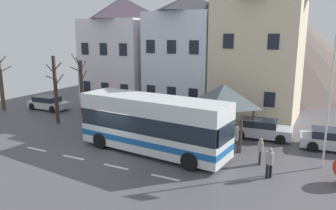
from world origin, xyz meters
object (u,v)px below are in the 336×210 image
bus_shelter (224,95)px  parked_car_02 (261,129)px  townhouse_02 (259,50)px  parked_car_00 (48,103)px  townhouse_01 (188,54)px  public_bench (227,126)px  hilltop_castle (242,25)px  pedestrian_02 (260,149)px  townhouse_00 (124,52)px  bare_tree_01 (56,89)px  pedestrian_01 (237,137)px  bare_tree_00 (1,81)px  pedestrian_00 (270,161)px  parked_car_01 (113,111)px  flagpole (332,93)px  bare_tree_02 (81,85)px  transit_bus (153,125)px

bus_shelter → parked_car_02: 3.75m
townhouse_02 → parked_car_00: bearing=-162.3°
townhouse_01 → bus_shelter: bearing=-52.3°
public_bench → bus_shelter: bearing=-81.9°
hilltop_castle → parked_car_00: size_ratio=9.44×
townhouse_02 → public_bench: 7.48m
townhouse_01 → pedestrian_02: townhouse_01 is taller
townhouse_00 → bare_tree_01: townhouse_00 is taller
pedestrian_01 → bare_tree_00: (-22.57, 1.16, 1.76)m
parked_car_02 → pedestrian_00: pedestrian_00 is taller
bare_tree_00 → parked_car_01: bearing=9.5°
townhouse_02 → flagpole: bearing=-58.5°
parked_car_02 → bare_tree_01: 15.87m
townhouse_02 → bare_tree_01: 16.70m
bus_shelter → bare_tree_02: 13.93m
townhouse_02 → parked_car_02: size_ratio=2.83×
pedestrian_00 → pedestrian_01: 3.71m
transit_bus → parked_car_02: (5.26, 5.75, -1.06)m
transit_bus → bare_tree_01: size_ratio=1.78×
pedestrian_01 → bare_tree_00: bearing=177.1°
bare_tree_01 → bus_shelter: bearing=7.1°
townhouse_00 → parked_car_02: size_ratio=2.61×
pedestrian_01 → bare_tree_02: bearing=166.4°
parked_car_00 → flagpole: flagpole is taller
pedestrian_01 → parked_car_01: bearing=165.0°
townhouse_01 → townhouse_02: size_ratio=0.91×
parked_car_01 → pedestrian_01: bearing=159.7°
transit_bus → bare_tree_01: bearing=172.4°
transit_bus → pedestrian_02: (6.15, 1.00, -0.84)m
townhouse_01 → bare_tree_02: 10.05m
hilltop_castle → bus_shelter: bearing=-77.7°
pedestrian_01 → bare_tree_01: size_ratio=0.31×
bus_shelter → public_bench: bus_shelter is taller
bare_tree_02 → hilltop_castle: bearing=73.1°
parked_car_00 → bare_tree_01: bare_tree_01 is taller
public_bench → townhouse_00: bearing=157.4°
townhouse_00 → parked_car_02: (14.92, -5.44, -4.62)m
townhouse_00 → townhouse_01: size_ratio=1.02×
townhouse_02 → bare_tree_02: 15.67m
flagpole → bus_shelter: bearing=163.3°
pedestrian_00 → flagpole: size_ratio=0.23×
transit_bus → pedestrian_02: size_ratio=6.32×
hilltop_castle → parked_car_01: hilltop_castle is taller
parked_car_00 → parked_car_02: parked_car_02 is taller
bare_tree_01 → bare_tree_02: bare_tree_01 is taller
townhouse_00 → townhouse_01: 6.95m
townhouse_01 → pedestrian_02: 14.34m
parked_car_02 → pedestrian_02: pedestrian_02 is taller
flagpole → public_bench: bearing=148.9°
townhouse_01 → pedestrian_01: (7.19, -9.16, -4.25)m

